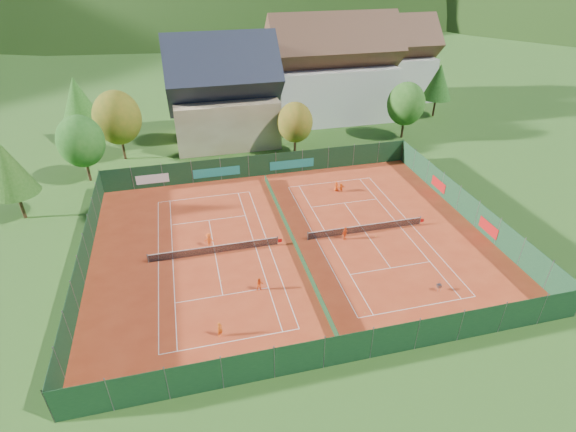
% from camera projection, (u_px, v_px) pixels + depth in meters
% --- Properties ---
extents(ground, '(600.00, 600.00, 0.00)m').
position_uv_depth(ground, '(293.00, 242.00, 46.36)').
color(ground, '#2B591B').
rests_on(ground, ground).
extents(clay_pad, '(40.00, 32.00, 0.01)m').
position_uv_depth(clay_pad, '(293.00, 242.00, 46.34)').
color(clay_pad, '#B2371A').
rests_on(clay_pad, ground).
extents(court_markings_left, '(11.03, 23.83, 0.00)m').
position_uv_depth(court_markings_left, '(215.00, 253.00, 44.70)').
color(court_markings_left, white).
rests_on(court_markings_left, ground).
extents(court_markings_right, '(11.03, 23.83, 0.00)m').
position_uv_depth(court_markings_right, '(365.00, 232.00, 47.98)').
color(court_markings_right, white).
rests_on(court_markings_right, ground).
extents(tennis_net_left, '(13.30, 0.10, 1.02)m').
position_uv_depth(tennis_net_left, '(216.00, 249.00, 44.47)').
color(tennis_net_left, '#59595B').
rests_on(tennis_net_left, ground).
extents(tennis_net_right, '(13.30, 0.10, 1.02)m').
position_uv_depth(tennis_net_right, '(367.00, 228.00, 47.76)').
color(tennis_net_right, '#59595B').
rests_on(tennis_net_right, ground).
extents(court_divider, '(0.03, 28.80, 1.00)m').
position_uv_depth(court_divider, '(293.00, 238.00, 46.09)').
color(court_divider, '#123218').
rests_on(court_divider, ground).
extents(fence_north, '(40.00, 0.10, 3.00)m').
position_uv_depth(fence_north, '(259.00, 166.00, 58.71)').
color(fence_north, '#12331B').
rests_on(fence_north, ground).
extents(fence_south, '(40.00, 0.04, 3.00)m').
position_uv_depth(fence_south, '(348.00, 349.00, 32.33)').
color(fence_south, '#13361B').
rests_on(fence_south, ground).
extents(fence_west, '(0.04, 32.00, 3.00)m').
position_uv_depth(fence_west, '(83.00, 259.00, 41.45)').
color(fence_west, '#14371C').
rests_on(fence_west, ground).
extents(fence_east, '(0.09, 32.00, 3.00)m').
position_uv_depth(fence_east, '(467.00, 206.00, 49.72)').
color(fence_east, '#153C22').
rests_on(fence_east, ground).
extents(chalet, '(16.20, 12.00, 16.00)m').
position_uv_depth(chalet, '(223.00, 97.00, 67.08)').
color(chalet, beige).
rests_on(chalet, ground).
extents(hotel_block_a, '(21.60, 11.00, 17.25)m').
position_uv_depth(hotel_block_a, '(331.00, 74.00, 75.55)').
color(hotel_block_a, silver).
rests_on(hotel_block_a, ground).
extents(hotel_block_b, '(17.28, 10.00, 15.50)m').
position_uv_depth(hotel_block_b, '(388.00, 64.00, 85.44)').
color(hotel_block_b, silver).
rests_on(hotel_block_b, ground).
extents(tree_west_front, '(5.72, 5.72, 8.69)m').
position_uv_depth(tree_west_front, '(81.00, 141.00, 55.55)').
color(tree_west_front, '#4C2D1B').
rests_on(tree_west_front, ground).
extents(tree_west_mid, '(6.44, 6.44, 9.78)m').
position_uv_depth(tree_west_mid, '(117.00, 118.00, 60.98)').
color(tree_west_mid, '#442C18').
rests_on(tree_west_mid, ground).
extents(tree_west_back, '(5.60, 5.60, 10.00)m').
position_uv_depth(tree_west_back, '(78.00, 99.00, 66.01)').
color(tree_west_back, '#422F17').
rests_on(tree_west_back, ground).
extents(tree_center, '(5.01, 5.01, 7.60)m').
position_uv_depth(tree_center, '(295.00, 122.00, 63.31)').
color(tree_center, '#4C2D1B').
rests_on(tree_center, ground).
extents(tree_east_front, '(5.72, 5.72, 8.69)m').
position_uv_depth(tree_east_front, '(406.00, 104.00, 68.31)').
color(tree_east_front, '#402917').
rests_on(tree_east_front, ground).
extents(tree_east_mid, '(5.04, 5.04, 9.00)m').
position_uv_depth(tree_east_mid, '(439.00, 82.00, 76.63)').
color(tree_east_mid, '#412617').
rests_on(tree_east_mid, ground).
extents(tree_west_side, '(5.04, 5.04, 9.00)m').
position_uv_depth(tree_west_side, '(8.00, 169.00, 47.35)').
color(tree_west_side, '#4D321B').
rests_on(tree_west_side, ground).
extents(tree_east_back, '(7.15, 7.15, 10.86)m').
position_uv_depth(tree_east_back, '(377.00, 69.00, 81.24)').
color(tree_east_back, '#4C2B1B').
rests_on(tree_east_back, ground).
extents(mountain_backdrop, '(820.00, 530.00, 242.00)m').
position_uv_depth(mountain_backdrop, '(241.00, 72.00, 266.06)').
color(mountain_backdrop, black).
rests_on(mountain_backdrop, ground).
extents(ball_hopper, '(0.34, 0.34, 0.80)m').
position_uv_depth(ball_hopper, '(439.00, 286.00, 39.65)').
color(ball_hopper, slate).
rests_on(ball_hopper, ground).
extents(loose_ball_0, '(0.07, 0.07, 0.07)m').
position_uv_depth(loose_ball_0, '(222.00, 281.00, 41.07)').
color(loose_ball_0, '#CCD833').
rests_on(loose_ball_0, ground).
extents(loose_ball_1, '(0.07, 0.07, 0.07)m').
position_uv_depth(loose_ball_1, '(365.00, 313.00, 37.49)').
color(loose_ball_1, '#CCD833').
rests_on(loose_ball_1, ground).
extents(loose_ball_2, '(0.07, 0.07, 0.07)m').
position_uv_depth(loose_ball_2, '(294.00, 207.00, 52.52)').
color(loose_ball_2, '#CCD833').
rests_on(loose_ball_2, ground).
extents(loose_ball_3, '(0.07, 0.07, 0.07)m').
position_uv_depth(loose_ball_3, '(231.00, 216.00, 50.74)').
color(loose_ball_3, '#CCD833').
rests_on(loose_ball_3, ground).
extents(loose_ball_4, '(0.07, 0.07, 0.07)m').
position_uv_depth(loose_ball_4, '(376.00, 236.00, 47.25)').
color(loose_ball_4, '#CCD833').
rests_on(loose_ball_4, ground).
extents(player_left_near, '(0.60, 0.54, 1.38)m').
position_uv_depth(player_left_near, '(220.00, 329.00, 35.01)').
color(player_left_near, orange).
rests_on(player_left_near, ground).
extents(player_left_mid, '(0.69, 0.56, 1.35)m').
position_uv_depth(player_left_mid, '(260.00, 284.00, 39.63)').
color(player_left_mid, '#DE4913').
rests_on(player_left_mid, ground).
extents(player_left_far, '(1.13, 0.82, 1.56)m').
position_uv_depth(player_left_far, '(209.00, 240.00, 45.34)').
color(player_left_far, '#F85216').
rests_on(player_left_far, ground).
extents(player_right_near, '(0.92, 0.79, 1.48)m').
position_uv_depth(player_right_near, '(345.00, 233.00, 46.43)').
color(player_right_near, '#D24112').
rests_on(player_right_near, ground).
extents(player_right_far_a, '(0.68, 0.52, 1.25)m').
position_uv_depth(player_right_far_a, '(336.00, 186.00, 55.58)').
color(player_right_far_a, '#E64E14').
rests_on(player_right_far_a, ground).
extents(player_right_far_b, '(1.11, 0.36, 1.20)m').
position_uv_depth(player_right_far_b, '(341.00, 188.00, 55.33)').
color(player_right_far_b, orange).
rests_on(player_right_far_b, ground).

